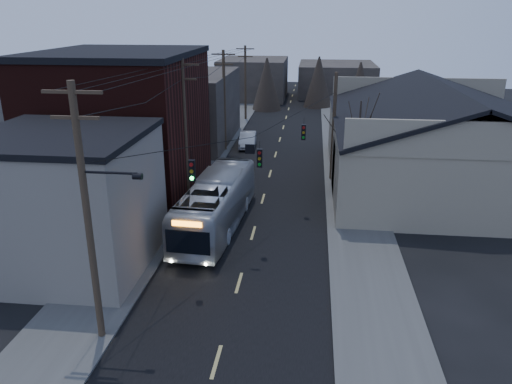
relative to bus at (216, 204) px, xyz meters
The scene contains 13 objects.
road_surface 15.68m from the bus, 81.27° to the left, with size 9.00×110.00×0.02m, color black.
sidewalk_left 16.03m from the bus, 105.01° to the left, with size 4.00×110.00×0.12m, color #474744.
sidewalk_right 17.85m from the bus, 60.09° to the left, with size 4.00×110.00×0.12m, color #474744.
building_clapboard 8.88m from the bus, 139.90° to the right, with size 8.00×8.00×7.00m, color gray.
building_brick 9.95m from the bus, 144.66° to the left, with size 10.00×12.00×10.00m, color black.
building_left_far 22.65m from the bus, 108.43° to the left, with size 9.00×14.00×7.00m, color #312B27.
warehouse 18.59m from the bus, 34.12° to the left, with size 16.16×20.60×7.73m.
building_far_left 50.56m from the bus, 94.12° to the left, with size 10.00×12.00×6.00m, color #312B27.
building_far_right 56.21m from the bus, 80.41° to the left, with size 12.00×14.00×5.00m, color #312B27.
bare_tree 10.58m from the bus, 31.41° to the left, with size 0.40×0.40×7.20m, color black.
utility_lines 10.15m from the bus, 94.47° to the left, with size 11.24×45.28×10.50m.
bus is the anchor object (origin of this frame).
parked_car 20.07m from the bus, 91.81° to the left, with size 1.56×4.46×1.47m, color #B1B4B9.
Camera 1 is at (3.31, -13.58, 12.69)m, focal length 35.00 mm.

